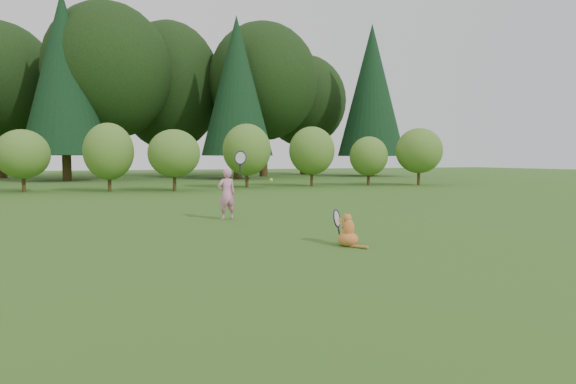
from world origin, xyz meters
name	(u,v)px	position (x,y,z in m)	size (l,w,h in m)	color
ground	(294,237)	(0.00, 0.00, 0.00)	(100.00, 100.00, 0.00)	#325217
shrub_row	(177,156)	(0.00, 13.00, 1.40)	(28.00, 3.00, 2.80)	#4A7825
woodland_backdrop	(151,55)	(0.00, 23.00, 7.50)	(48.00, 10.00, 15.00)	black
child	(227,193)	(-0.46, 2.70, 0.58)	(0.65, 0.44, 1.65)	pink
cat	(348,229)	(0.45, -1.03, 0.26)	(0.35, 0.70, 0.69)	#C66326
tennis_ball	(271,180)	(-0.28, 0.37, 0.95)	(0.06, 0.06, 0.06)	#C4D419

